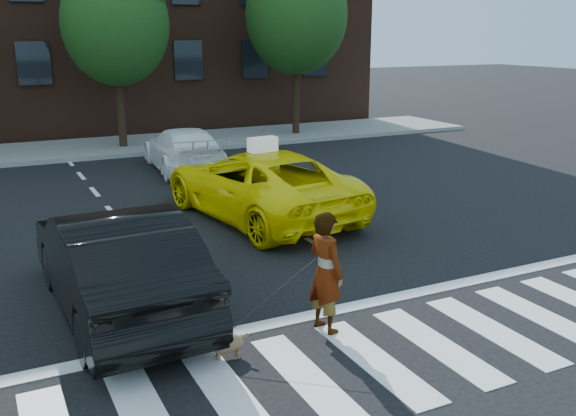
{
  "coord_description": "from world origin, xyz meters",
  "views": [
    {
      "loc": [
        -4.34,
        -6.21,
        4.13
      ],
      "look_at": [
        0.54,
        3.66,
        1.1
      ],
      "focal_mm": 40.0,
      "sensor_mm": 36.0,
      "label": 1
    }
  ],
  "objects_px": {
    "black_sedan": "(116,261)",
    "taxi": "(259,184)",
    "woman": "(326,272)",
    "dog": "(224,343)",
    "tree_right": "(297,2)",
    "tree_mid": "(115,10)",
    "white_suv": "(184,149)"
  },
  "relations": [
    {
      "from": "woman",
      "to": "dog",
      "type": "bearing_deg",
      "value": 84.05
    },
    {
      "from": "black_sedan",
      "to": "white_suv",
      "type": "height_order",
      "value": "black_sedan"
    },
    {
      "from": "black_sedan",
      "to": "dog",
      "type": "height_order",
      "value": "black_sedan"
    },
    {
      "from": "black_sedan",
      "to": "woman",
      "type": "xyz_separation_m",
      "value": [
        2.5,
        -1.95,
        0.07
      ]
    },
    {
      "from": "white_suv",
      "to": "dog",
      "type": "relative_size",
      "value": 7.37
    },
    {
      "from": "black_sedan",
      "to": "dog",
      "type": "relative_size",
      "value": 7.94
    },
    {
      "from": "woman",
      "to": "tree_mid",
      "type": "bearing_deg",
      "value": -13.25
    },
    {
      "from": "white_suv",
      "to": "woman",
      "type": "distance_m",
      "value": 11.6
    },
    {
      "from": "taxi",
      "to": "woman",
      "type": "distance_m",
      "value": 5.97
    },
    {
      "from": "tree_right",
      "to": "woman",
      "type": "bearing_deg",
      "value": -115.75
    },
    {
      "from": "dog",
      "to": "woman",
      "type": "bearing_deg",
      "value": 14.68
    },
    {
      "from": "tree_right",
      "to": "white_suv",
      "type": "distance_m",
      "value": 8.84
    },
    {
      "from": "tree_right",
      "to": "dog",
      "type": "xyz_separation_m",
      "value": [
        -9.26,
        -16.03,
        -5.06
      ]
    },
    {
      "from": "tree_mid",
      "to": "woman",
      "type": "distance_m",
      "value": 16.4
    },
    {
      "from": "white_suv",
      "to": "taxi",
      "type": "bearing_deg",
      "value": 94.1
    },
    {
      "from": "black_sedan",
      "to": "white_suv",
      "type": "relative_size",
      "value": 1.08
    },
    {
      "from": "taxi",
      "to": "white_suv",
      "type": "xyz_separation_m",
      "value": [
        0.0,
        5.73,
        -0.12
      ]
    },
    {
      "from": "tree_right",
      "to": "taxi",
      "type": "distance_m",
      "value": 12.66
    },
    {
      "from": "tree_mid",
      "to": "taxi",
      "type": "height_order",
      "value": "tree_mid"
    },
    {
      "from": "white_suv",
      "to": "woman",
      "type": "height_order",
      "value": "woman"
    },
    {
      "from": "tree_mid",
      "to": "dog",
      "type": "relative_size",
      "value": 11.44
    },
    {
      "from": "white_suv",
      "to": "black_sedan",
      "type": "bearing_deg",
      "value": 71.19
    },
    {
      "from": "tree_right",
      "to": "dog",
      "type": "bearing_deg",
      "value": -120.0
    },
    {
      "from": "tree_mid",
      "to": "tree_right",
      "type": "xyz_separation_m",
      "value": [
        7.0,
        -0.0,
        0.41
      ]
    },
    {
      "from": "tree_right",
      "to": "woman",
      "type": "xyz_separation_m",
      "value": [
        -7.67,
        -15.9,
        -4.38
      ]
    },
    {
      "from": "black_sedan",
      "to": "woman",
      "type": "height_order",
      "value": "woman"
    },
    {
      "from": "taxi",
      "to": "black_sedan",
      "type": "distance_m",
      "value": 5.55
    },
    {
      "from": "woman",
      "to": "black_sedan",
      "type": "bearing_deg",
      "value": 41.19
    },
    {
      "from": "dog",
      "to": "tree_right",
      "type": "bearing_deg",
      "value": 69.79
    },
    {
      "from": "white_suv",
      "to": "tree_right",
      "type": "bearing_deg",
      "value": -140.26
    },
    {
      "from": "tree_mid",
      "to": "dog",
      "type": "xyz_separation_m",
      "value": [
        -2.26,
        -16.03,
        -4.65
      ]
    },
    {
      "from": "black_sedan",
      "to": "taxi",
      "type": "bearing_deg",
      "value": -138.28
    }
  ]
}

